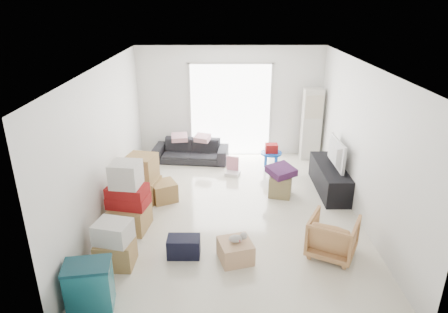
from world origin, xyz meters
name	(u,v)px	position (x,y,z in m)	size (l,w,h in m)	color
room_shell	(234,144)	(0.00, 0.00, 1.35)	(4.98, 6.48, 3.18)	beige
sliding_door	(230,106)	(0.00, 2.98, 1.24)	(2.10, 0.04, 2.33)	white
ac_tower	(311,125)	(1.95, 2.65, 0.88)	(0.45, 0.30, 1.75)	beige
tv_console	(329,178)	(2.00, 0.88, 0.27)	(0.49, 1.65, 0.55)	black
television	(331,163)	(2.00, 0.88, 0.61)	(0.98, 0.56, 0.13)	black
sofa	(191,147)	(-0.97, 2.50, 0.35)	(1.79, 0.52, 0.70)	#242529
pillow_left	(179,131)	(-1.23, 2.50, 0.76)	(0.41, 0.32, 0.13)	#C48F96
pillow_right	(202,132)	(-0.68, 2.46, 0.75)	(0.33, 0.26, 0.11)	#C48F96
armchair	(333,234)	(1.49, -1.34, 0.35)	(0.69, 0.64, 0.71)	tan
storage_bins	(89,286)	(-1.90, -2.47, 0.33)	(0.63, 0.49, 0.67)	#185D66
box_stack_a	(115,245)	(-1.80, -1.59, 0.35)	(0.58, 0.52, 0.73)	olive
box_stack_b	(128,201)	(-1.80, -0.57, 0.54)	(0.74, 0.69, 1.24)	olive
box_stack_c	(142,179)	(-1.77, 0.50, 0.45)	(0.72, 0.65, 0.93)	olive
loose_box	(164,191)	(-1.36, 0.46, 0.19)	(0.46, 0.46, 0.38)	olive
duffel_bag	(184,247)	(-0.81, -1.37, 0.16)	(0.50, 0.30, 0.32)	black
ottoman	(280,185)	(0.96, 0.66, 0.21)	(0.43, 0.43, 0.43)	#988658
blanket	(281,173)	(0.96, 0.66, 0.50)	(0.47, 0.47, 0.14)	#462051
kids_table	(271,151)	(0.92, 1.98, 0.44)	(0.49, 0.49, 0.62)	#0F4ABB
toy_walker	(233,170)	(0.03, 1.69, 0.11)	(0.37, 0.35, 0.41)	silver
wood_crate	(235,251)	(-0.01, -1.48, 0.16)	(0.48, 0.48, 0.32)	tan
plush_bunny	(238,238)	(0.02, -1.47, 0.38)	(0.28, 0.16, 0.14)	#B2ADA8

